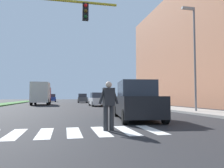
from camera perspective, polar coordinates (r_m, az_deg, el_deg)
The scene contains 10 objects.
ground_plane at distance 29.00m, azimuth -11.74°, elevation -5.54°, with size 140.00×140.00×0.00m, color #262628.
crosswalk at distance 7.42m, azimuth -9.98°, elevation -12.27°, with size 5.85×2.20×0.01m.
sidewalk_right at distance 28.67m, azimuth 7.40°, elevation -5.46°, with size 3.00×64.00×0.15m, color #9E9991.
street_lamp_right at distance 16.96m, azimuth 20.50°, elevation 8.57°, with size 1.02×0.24×7.50m.
pedestrian_performer at distance 7.58m, azimuth -0.86°, elevation -5.07°, with size 0.75×0.30×1.69m.
suv_crossing at distance 11.27m, azimuth 6.43°, elevation -4.48°, with size 2.54×4.82×1.97m.
sedan_midblock at distance 27.19m, azimuth -3.80°, elevation -4.13°, with size 1.81×4.19×1.66m.
sedan_distant at distance 42.47m, azimuth -7.71°, elevation -3.77°, with size 2.03×4.23×1.73m.
sedan_far_horizon at distance 50.93m, azimuth -15.47°, elevation -3.59°, with size 1.98×4.10×1.75m.
truck_box_delivery at distance 32.59m, azimuth -17.98°, elevation -2.32°, with size 2.40×6.20×3.10m.
Camera 1 is at (-0.31, 1.03, 1.17)m, focal length 35.04 mm.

